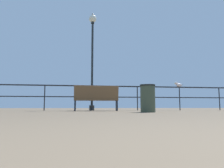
# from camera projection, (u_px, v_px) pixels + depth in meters

# --- Properties ---
(pier_railing) EXTENTS (23.78, 0.05, 1.07)m
(pier_railing) POSITION_uv_depth(u_px,v_px,m) (93.00, 92.00, 8.93)
(pier_railing) COLOR black
(pier_railing) RESTS_ON ground_plane
(bench_near_left) EXTENTS (1.71, 0.64, 0.96)m
(bench_near_left) POSITION_uv_depth(u_px,v_px,m) (96.00, 97.00, 8.03)
(bench_near_left) COLOR brown
(bench_near_left) RESTS_ON ground_plane
(lamppost_center) EXTENTS (0.34, 0.34, 4.42)m
(lamppost_center) POSITION_uv_depth(u_px,v_px,m) (92.00, 47.00, 9.34)
(lamppost_center) COLOR #1F2529
(lamppost_center) RESTS_ON ground_plane
(seagull_on_rail) EXTENTS (0.45, 0.21, 0.22)m
(seagull_on_rail) POSITION_uv_depth(u_px,v_px,m) (178.00, 85.00, 9.54)
(seagull_on_rail) COLOR silver
(seagull_on_rail) RESTS_ON pier_railing
(trash_bin) EXTENTS (0.43, 0.43, 0.77)m
(trash_bin) POSITION_uv_depth(u_px,v_px,m) (148.00, 98.00, 5.85)
(trash_bin) COLOR #3A4632
(trash_bin) RESTS_ON ground_plane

